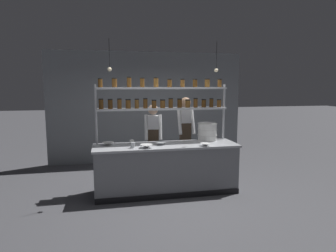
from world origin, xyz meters
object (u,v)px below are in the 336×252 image
chef_center (185,132)px  serving_cup_front (132,142)px  prep_bowl_near_left (146,146)px  chef_left (153,138)px  serving_cup_by_board (133,145)px  prep_bowl_center_front (161,143)px  prep_bowl_center_back (108,144)px  spice_shelf_unit (162,101)px  container_stack (207,132)px  prep_bowl_near_right (205,145)px

chef_center → serving_cup_front: bearing=-153.0°
prep_bowl_near_left → serving_cup_front: (-0.22, 0.37, 0.01)m
chef_left → prep_bowl_near_left: chef_left is taller
serving_cup_front → serving_cup_by_board: size_ratio=0.88×
prep_bowl_center_front → prep_bowl_center_back: prep_bowl_center_back is taller
prep_bowl_near_left → prep_bowl_center_back: (-0.66, 0.37, -0.00)m
prep_bowl_near_left → chef_left: bearing=73.6°
chef_left → serving_cup_by_board: 0.98m
spice_shelf_unit → chef_center: (0.59, 0.43, -0.69)m
container_stack → prep_bowl_near_right: container_stack is taller
chef_left → container_stack: bearing=-15.0°
prep_bowl_near_right → prep_bowl_center_back: bearing=166.3°
chef_center → prep_bowl_near_right: (0.10, -1.04, -0.08)m
prep_bowl_center_front → prep_bowl_near_right: size_ratio=1.05×
prep_bowl_center_front → serving_cup_front: serving_cup_front is taller
prep_bowl_center_back → spice_shelf_unit: bearing=9.7°
chef_left → chef_center: bearing=14.8°
prep_bowl_center_back → serving_cup_by_board: size_ratio=2.25×
prep_bowl_near_left → chef_center: bearing=45.1°
container_stack → serving_cup_by_board: (-1.53, -0.42, -0.13)m
container_stack → spice_shelf_unit: bearing=174.8°
chef_left → prep_bowl_center_front: bearing=-80.0°
chef_center → container_stack: bearing=-58.6°
chef_left → serving_cup_by_board: (-0.50, -0.84, 0.04)m
serving_cup_front → serving_cup_by_board: serving_cup_by_board is taller
prep_bowl_near_right → chef_left: bearing=130.8°
prep_bowl_center_front → chef_left: bearing=92.8°
spice_shelf_unit → prep_bowl_center_back: bearing=-170.3°
serving_cup_by_board → prep_bowl_center_front: bearing=17.7°
spice_shelf_unit → chef_left: spice_shelf_unit is taller
spice_shelf_unit → prep_bowl_center_front: size_ratio=13.03×
chef_center → serving_cup_by_board: bearing=-142.4°
container_stack → prep_bowl_near_right: (-0.22, -0.52, -0.15)m
prep_bowl_near_right → prep_bowl_near_left: bearing=177.2°
chef_center → prep_bowl_near_right: size_ratio=9.34×
prep_bowl_center_front → prep_bowl_near_right: 0.82m
chef_center → prep_bowl_near_right: bearing=-84.6°
spice_shelf_unit → serving_cup_front: (-0.61, -0.18, -0.76)m
spice_shelf_unit → serving_cup_by_board: 1.11m
spice_shelf_unit → container_stack: (0.90, -0.08, -0.63)m
chef_left → serving_cup_by_board: chef_left is taller
spice_shelf_unit → chef_left: 0.87m
container_stack → chef_left: bearing=157.7°
chef_left → container_stack: chef_left is taller
chef_center → prep_bowl_center_front: bearing=-131.6°
prep_bowl_near_right → container_stack: bearing=67.3°
chef_left → prep_bowl_center_front: size_ratio=8.22×
chef_center → chef_left: bearing=-172.4°
prep_bowl_center_back → prep_bowl_center_front: bearing=-9.2°
chef_center → container_stack: chef_center is taller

